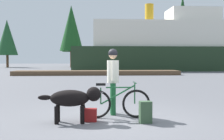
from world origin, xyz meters
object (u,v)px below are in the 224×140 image
object	(u,v)px
person_cyclist	(113,75)
backpack	(145,112)
ferry_boat	(173,47)
dog	(74,99)
bicycle	(116,103)
handbag_pannier	(90,115)

from	to	relation	value
person_cyclist	backpack	bearing A→B (deg)	-56.97
ferry_boat	dog	bearing A→B (deg)	-110.81
backpack	ferry_boat	world-z (taller)	ferry_boat
dog	bicycle	bearing A→B (deg)	21.89
bicycle	handbag_pannier	distance (m)	0.77
bicycle	person_cyclist	bearing A→B (deg)	95.36
ferry_boat	handbag_pannier	bearing A→B (deg)	-110.20
dog	ferry_boat	world-z (taller)	ferry_boat
person_cyclist	backpack	xyz separation A→B (m)	(0.69, -1.06, -0.83)
backpack	ferry_boat	bearing A→B (deg)	72.27
person_cyclist	ferry_boat	xyz separation A→B (m)	(9.90, 27.74, 1.92)
bicycle	ferry_boat	bearing A→B (deg)	70.76
person_cyclist	dog	bearing A→B (deg)	-137.64
bicycle	handbag_pannier	world-z (taller)	bicycle
person_cyclist	handbag_pannier	size ratio (longest dim) A/B	5.56
handbag_pannier	ferry_boat	bearing A→B (deg)	69.80
dog	handbag_pannier	distance (m)	0.57
backpack	handbag_pannier	bearing A→B (deg)	169.59
backpack	dog	bearing A→B (deg)	174.75
dog	handbag_pannier	bearing A→B (deg)	12.44
person_cyclist	bicycle	bearing A→B (deg)	-84.64
person_cyclist	ferry_boat	world-z (taller)	ferry_boat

